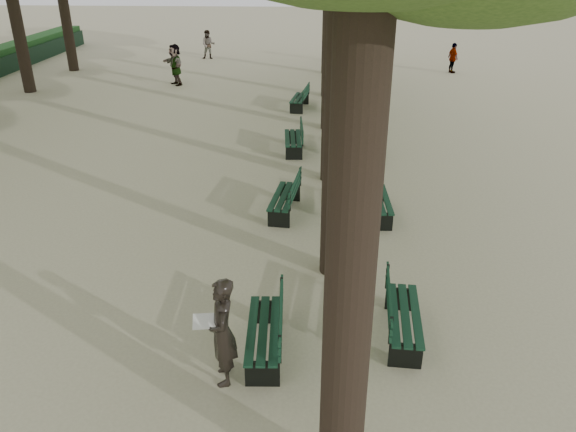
{
  "coord_description": "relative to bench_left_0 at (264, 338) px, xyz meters",
  "views": [
    {
      "loc": [
        1.14,
        -6.83,
        5.9
      ],
      "look_at": [
        0.6,
        3.0,
        1.2
      ],
      "focal_mm": 35.0,
      "sensor_mm": 36.0,
      "label": 1
    }
  ],
  "objects": [
    {
      "name": "bench_right_1",
      "position": [
        2.27,
        5.24,
        0.0
      ],
      "size": [
        0.62,
        1.82,
        0.92
      ],
      "color": "black",
      "rests_on": "ground"
    },
    {
      "name": "bench_left_0",
      "position": [
        0.0,
        0.0,
        0.0
      ],
      "size": [
        0.66,
        1.83,
        0.92
      ],
      "color": "black",
      "rests_on": "ground"
    },
    {
      "name": "bench_left_1",
      "position": [
        -0.0,
        5.28,
        0.0
      ],
      "size": [
        0.78,
        1.85,
        0.92
      ],
      "color": "black",
      "rests_on": "ground"
    },
    {
      "name": "pedestrian_b",
      "position": [
        1.66,
        26.19,
        0.65
      ],
      "size": [
        1.06,
        1.15,
        1.85
      ],
      "primitive_type": "imported",
      "rotation": [
        0.0,
        0.0,
        2.28
      ],
      "color": "#262628",
      "rests_on": "ground"
    },
    {
      "name": "pedestrian_a",
      "position": [
        -5.75,
        26.42,
        0.54
      ],
      "size": [
        0.82,
        0.39,
        1.63
      ],
      "primitive_type": "imported",
      "rotation": [
        0.0,
        0.0,
        0.09
      ],
      "color": "#262628",
      "rests_on": "ground"
    },
    {
      "name": "pedestrian_c",
      "position": [
        7.7,
        23.02,
        0.49
      ],
      "size": [
        0.55,
        0.94,
        1.52
      ],
      "primitive_type": "imported",
      "rotation": [
        0.0,
        0.0,
        1.86
      ],
      "color": "#262628",
      "rests_on": "ground"
    },
    {
      "name": "pedestrian_e",
      "position": [
        -6.04,
        19.43,
        0.68
      ],
      "size": [
        1.35,
        1.64,
        1.89
      ],
      "primitive_type": "imported",
      "rotation": [
        0.0,
        0.0,
        5.35
      ],
      "color": "#262628",
      "rests_on": "ground"
    },
    {
      "name": "bench_left_3",
      "position": [
        -0.0,
        15.28,
        0.0
      ],
      "size": [
        0.79,
        1.86,
        0.92
      ],
      "color": "black",
      "rests_on": "ground"
    },
    {
      "name": "bench_right_3",
      "position": [
        2.27,
        14.84,
        0.0
      ],
      "size": [
        0.62,
        1.81,
        0.92
      ],
      "color": "black",
      "rests_on": "ground"
    },
    {
      "name": "bench_right_0",
      "position": [
        2.27,
        0.53,
        0.0
      ],
      "size": [
        0.7,
        1.84,
        0.92
      ],
      "color": "black",
      "rests_on": "ground"
    },
    {
      "name": "bench_left_2",
      "position": [
        -0.0,
        9.95,
        0.0
      ],
      "size": [
        0.69,
        1.84,
        0.92
      ],
      "color": "black",
      "rests_on": "ground"
    },
    {
      "name": "man_with_map",
      "position": [
        -0.54,
        -0.66,
        0.6
      ],
      "size": [
        0.67,
        0.75,
        1.74
      ],
      "color": "black",
      "rests_on": "ground"
    },
    {
      "name": "ground",
      "position": [
        -0.37,
        -0.39,
        -0.27
      ],
      "size": [
        120.0,
        120.0,
        0.0
      ],
      "primitive_type": "plane",
      "color": "#B4AE88",
      "rests_on": "ground"
    },
    {
      "name": "bench_right_2",
      "position": [
        2.27,
        9.92,
        0.0
      ],
      "size": [
        0.71,
        1.84,
        0.92
      ],
      "color": "black",
      "rests_on": "ground"
    }
  ]
}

